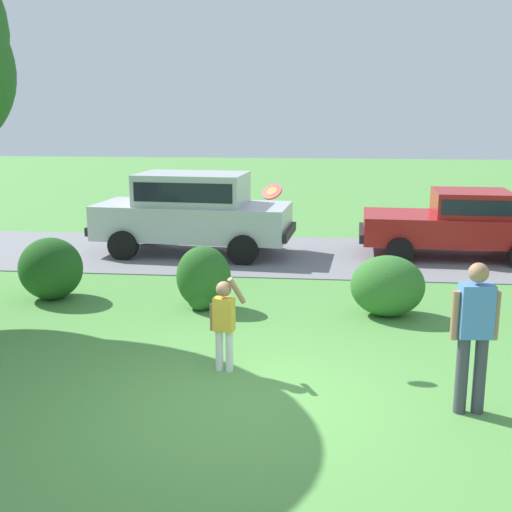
# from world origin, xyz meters

# --- Properties ---
(ground_plane) EXTENTS (80.00, 80.00, 0.00)m
(ground_plane) POSITION_xyz_m (0.00, 0.00, 0.00)
(ground_plane) COLOR #518E42
(driveway_strip) EXTENTS (28.00, 4.40, 0.02)m
(driveway_strip) POSITION_xyz_m (0.00, 7.94, 0.01)
(driveway_strip) COLOR slate
(driveway_strip) RESTS_ON ground
(shrub_near_tree) EXTENTS (1.13, 1.11, 1.12)m
(shrub_near_tree) POSITION_xyz_m (-4.03, 3.90, 0.56)
(shrub_near_tree) COLOR #1E511C
(shrub_near_tree) RESTS_ON ground
(shrub_centre_left) EXTENTS (0.94, 0.77, 1.09)m
(shrub_centre_left) POSITION_xyz_m (-1.19, 3.61, 0.51)
(shrub_centre_left) COLOR #286023
(shrub_centre_left) RESTS_ON ground
(shrub_centre) EXTENTS (1.22, 1.00, 1.02)m
(shrub_centre) POSITION_xyz_m (1.92, 3.53, 0.51)
(shrub_centre) COLOR #33702B
(shrub_centre) RESTS_ON ground
(parked_sedan) EXTENTS (4.48, 2.25, 1.56)m
(parked_sedan) POSITION_xyz_m (3.99, 8.15, 0.85)
(parked_sedan) COLOR maroon
(parked_sedan) RESTS_ON ground
(parked_suv) EXTENTS (4.82, 2.36, 1.92)m
(parked_suv) POSITION_xyz_m (-2.23, 7.88, 1.08)
(parked_suv) COLOR silver
(parked_suv) RESTS_ON ground
(child_thrower) EXTENTS (0.47, 0.23, 1.29)m
(child_thrower) POSITION_xyz_m (-0.41, 0.93, 0.72)
(child_thrower) COLOR white
(child_thrower) RESTS_ON ground
(frisbee) EXTENTS (0.33, 0.25, 0.27)m
(frisbee) POSITION_xyz_m (0.14, 1.79, 2.26)
(frisbee) COLOR red
(adult_onlooker) EXTENTS (0.53, 0.25, 1.74)m
(adult_onlooker) POSITION_xyz_m (2.52, 0.02, 0.98)
(adult_onlooker) COLOR #3F3F4C
(adult_onlooker) RESTS_ON ground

